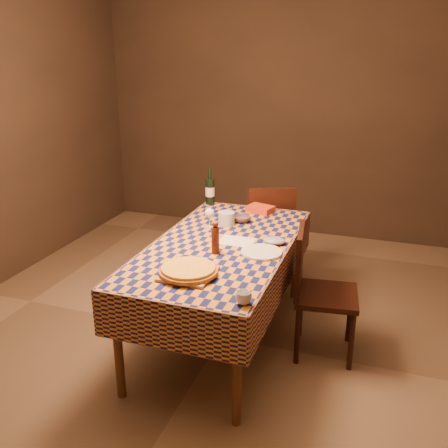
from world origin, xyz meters
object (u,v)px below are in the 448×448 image
at_px(dining_table, 222,254).
at_px(pizza, 188,270).
at_px(cutting_board, 188,274).
at_px(chair_right, 315,285).
at_px(bowl, 242,219).
at_px(chair_far, 269,228).
at_px(wine_bottle, 210,191).
at_px(white_plate, 261,252).

relative_size(dining_table, pizza, 5.08).
height_order(cutting_board, chair_right, chair_right).
distance_m(bowl, chair_far, 0.66).
xyz_separation_m(bowl, chair_far, (0.09, 0.59, -0.27)).
bearing_deg(wine_bottle, chair_far, 24.45).
distance_m(bowl, chair_right, 0.84).
distance_m(cutting_board, chair_right, 0.96).
bearing_deg(chair_far, white_plate, -78.80).
height_order(bowl, chair_right, chair_right).
height_order(wine_bottle, white_plate, wine_bottle).
bearing_deg(chair_right, chair_far, 119.76).
xyz_separation_m(dining_table, pizza, (-0.02, -0.55, 0.11)).
height_order(cutting_board, pizza, pizza).
relative_size(pizza, chair_far, 0.39).
bearing_deg(cutting_board, chair_right, 42.05).
bearing_deg(chair_right, cutting_board, -137.95).
distance_m(pizza, wine_bottle, 1.47).
relative_size(dining_table, chair_far, 1.98).
height_order(cutting_board, bowl, bowl).
distance_m(cutting_board, bowl, 1.05).
bearing_deg(wine_bottle, dining_table, -64.52).
height_order(bowl, wine_bottle, wine_bottle).
height_order(pizza, wine_bottle, wine_bottle).
xyz_separation_m(dining_table, chair_right, (0.66, 0.06, -0.17)).
bearing_deg(cutting_board, dining_table, 87.90).
relative_size(white_plate, chair_right, 0.30).
distance_m(bowl, wine_bottle, 0.56).
height_order(pizza, white_plate, pizza).
bearing_deg(wine_bottle, chair_right, -36.57).
distance_m(dining_table, white_plate, 0.33).
relative_size(cutting_board, bowl, 2.15).
relative_size(wine_bottle, chair_right, 0.34).
height_order(wine_bottle, chair_far, wine_bottle).
relative_size(chair_far, chair_right, 1.00).
bearing_deg(white_plate, wine_bottle, 127.55).
bearing_deg(dining_table, wine_bottle, 115.48).
relative_size(cutting_board, white_plate, 1.09).
xyz_separation_m(wine_bottle, white_plate, (0.72, -0.94, -0.11)).
bearing_deg(cutting_board, wine_bottle, 105.40).
relative_size(wine_bottle, white_plate, 1.15).
bearing_deg(bowl, chair_right, -32.66).
bearing_deg(bowl, pizza, -90.87).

